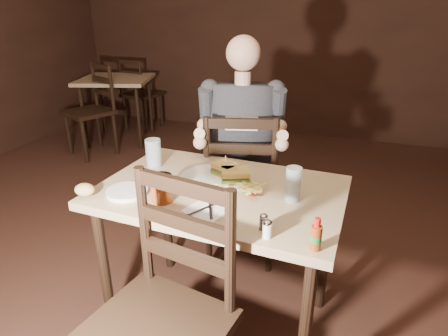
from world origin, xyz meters
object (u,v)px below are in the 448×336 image
(main_table, at_px, (220,206))
(syrup_dispenser, at_px, (162,188))
(bg_chair_near, at_px, (89,112))
(side_plate, at_px, (127,192))
(bg_chair_far, at_px, (142,94))
(chair_far, at_px, (241,186))
(diner, at_px, (242,117))
(glass_right, at_px, (293,184))
(chair_near, at_px, (153,333))
(hot_sauce, at_px, (316,234))
(glass_left, at_px, (153,153))
(dinner_plate, at_px, (214,179))
(bg_table, at_px, (116,85))

(main_table, height_order, syrup_dispenser, syrup_dispenser)
(bg_chair_near, height_order, side_plate, bg_chair_near)
(bg_chair_far, xyz_separation_m, bg_chair_near, (0.00, -1.10, 0.02))
(chair_far, xyz_separation_m, diner, (0.01, -0.04, 0.46))
(bg_chair_far, distance_m, glass_right, 3.89)
(main_table, xyz_separation_m, chair_near, (-0.02, -0.61, -0.18))
(bg_chair_far, height_order, hot_sauce, bg_chair_far)
(chair_far, height_order, bg_chair_far, chair_far)
(bg_chair_far, relative_size, side_plate, 5.25)
(bg_chair_far, height_order, glass_right, bg_chair_far)
(chair_near, relative_size, glass_right, 6.66)
(glass_left, relative_size, hot_sauce, 1.19)
(syrup_dispenser, height_order, side_plate, syrup_dispenser)
(chair_near, distance_m, side_plate, 0.61)
(bg_chair_near, bearing_deg, dinner_plate, -15.25)
(bg_table, relative_size, chair_near, 1.01)
(side_plate, bearing_deg, hot_sauce, -9.75)
(chair_far, relative_size, bg_chair_far, 1.07)
(bg_table, distance_m, chair_near, 3.71)
(main_table, height_order, chair_far, chair_far)
(main_table, height_order, dinner_plate, dinner_plate)
(chair_near, xyz_separation_m, syrup_dispenser, (-0.17, 0.42, 0.33))
(main_table, xyz_separation_m, bg_chair_near, (-2.20, 1.83, -0.19))
(glass_right, bearing_deg, chair_far, 124.15)
(main_table, relative_size, bg_chair_far, 1.20)
(chair_far, height_order, syrup_dispenser, chair_far)
(chair_near, height_order, diner, diner)
(bg_chair_near, xyz_separation_m, diner, (2.13, -1.27, 0.46))
(glass_left, bearing_deg, chair_far, 55.31)
(bg_chair_near, height_order, diner, diner)
(diner, xyz_separation_m, hot_sauce, (0.54, -0.89, -0.12))
(chair_far, relative_size, glass_left, 6.86)
(side_plate, bearing_deg, bg_table, 125.59)
(bg_chair_near, height_order, glass_right, bg_chair_near)
(bg_chair_far, relative_size, glass_left, 6.44)
(dinner_plate, distance_m, syrup_dispenser, 0.30)
(main_table, distance_m, bg_table, 3.24)
(bg_chair_far, relative_size, diner, 1.06)
(dinner_plate, relative_size, glass_left, 2.15)
(hot_sauce, relative_size, side_plate, 0.68)
(diner, bearing_deg, dinner_plate, -103.64)
(dinner_plate, height_order, glass_right, glass_right)
(chair_near, bearing_deg, syrup_dispenser, 121.38)
(bg_table, xyz_separation_m, side_plate, (1.84, -2.57, 0.10))
(main_table, bearing_deg, bg_chair_far, 126.99)
(diner, bearing_deg, main_table, -98.14)
(chair_far, distance_m, chair_near, 1.22)
(diner, bearing_deg, chair_far, 90.00)
(bg_table, height_order, syrup_dispenser, syrup_dispenser)
(glass_right, xyz_separation_m, hot_sauce, (0.14, -0.33, -0.01))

